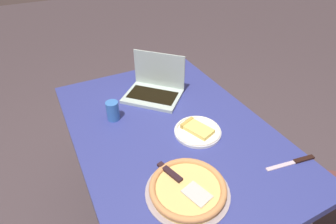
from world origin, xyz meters
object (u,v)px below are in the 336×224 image
(dining_table, at_px, (171,142))
(laptop, at_px, (155,87))
(table_knife, at_px, (295,162))
(pizza_plate, at_px, (197,130))
(drink_cup, at_px, (113,111))
(pizza_tray, at_px, (188,189))

(dining_table, xyz_separation_m, laptop, (-0.32, 0.06, 0.14))
(dining_table, relative_size, table_knife, 5.57)
(pizza_plate, distance_m, table_knife, 0.45)
(laptop, bearing_deg, pizza_plate, 5.67)
(laptop, xyz_separation_m, drink_cup, (0.12, -0.29, 0.01))
(drink_cup, bearing_deg, laptop, 112.09)
(dining_table, distance_m, laptop, 0.35)
(pizza_tray, xyz_separation_m, table_knife, (0.07, 0.49, -0.02))
(dining_table, distance_m, drink_cup, 0.34)
(pizza_tray, xyz_separation_m, drink_cup, (-0.57, -0.11, 0.03))
(drink_cup, bearing_deg, dining_table, 48.13)
(laptop, height_order, drink_cup, laptop)
(dining_table, distance_m, table_knife, 0.58)
(laptop, height_order, pizza_tray, laptop)
(laptop, relative_size, pizza_plate, 1.68)
(laptop, xyz_separation_m, pizza_tray, (0.69, -0.18, -0.03))
(pizza_plate, bearing_deg, laptop, -174.33)
(dining_table, relative_size, pizza_tray, 4.04)
(pizza_plate, height_order, table_knife, pizza_plate)
(dining_table, bearing_deg, table_knife, 40.20)
(pizza_plate, height_order, drink_cup, drink_cup)
(table_knife, distance_m, drink_cup, 0.88)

